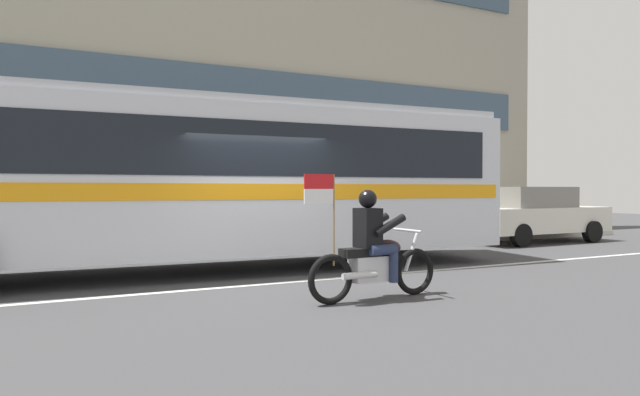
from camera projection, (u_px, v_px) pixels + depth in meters
ground_plane at (257, 279)px, 9.45m from camera, size 60.00×60.00×0.00m
sidewalk_curb at (192, 246)px, 14.03m from camera, size 28.00×3.80×0.15m
lane_center_stripe at (270, 284)px, 8.91m from camera, size 26.60×0.14×0.01m
office_building_facade at (174, 21)px, 15.99m from camera, size 28.00×0.89×13.14m
transit_bus at (200, 173)px, 10.18m from camera, size 12.32×3.10×3.22m
motorcycle_with_rider at (373, 253)px, 7.64m from camera, size 2.19×0.64×1.78m
parked_sedan_curbside at (533, 214)px, 15.93m from camera, size 4.65×1.92×1.64m
fire_hydrant at (268, 229)px, 14.13m from camera, size 0.22×0.30×0.75m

